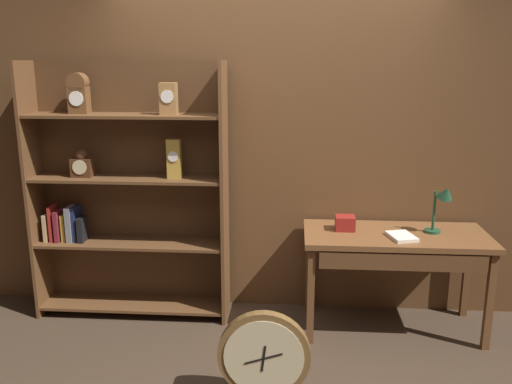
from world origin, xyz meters
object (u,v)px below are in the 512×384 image
Objects in this scene: open_repair_manual at (402,236)px; round_clock_large at (264,358)px; bookshelf at (125,193)px; toolbox_small at (345,223)px; workbench at (396,246)px; desk_lamp at (442,202)px.

open_repair_manual is 0.38× the size of round_clock_large.
bookshelf reaches higher than toolbox_small.
round_clock_large is (-0.92, -0.87, -0.47)m from open_repair_manual.
open_repair_manual is 1.35m from round_clock_large.
workbench is 9.37× the size of toolbox_small.
desk_lamp is 0.39m from open_repair_manual.
workbench is at bearing -11.98° from toolbox_small.
workbench is (2.04, -0.17, -0.31)m from bookshelf.
desk_lamp is at bearing 5.61° from workbench.
toolbox_small is 0.42m from open_repair_manual.
round_clock_large is at bearing -151.49° from open_repair_manual.
toolbox_small reaches higher than round_clock_large.
open_repair_manual is (2.05, -0.26, -0.21)m from bookshelf.
round_clock_large is at bearing -44.77° from bookshelf.
bookshelf is 1.74m from round_clock_large.
bookshelf is at bearing 135.23° from round_clock_large.
open_repair_manual is at bearing -158.58° from desk_lamp.
bookshelf is 2.35m from desk_lamp.
toolbox_small is at bearing -3.25° from bookshelf.
desk_lamp is 1.69× the size of open_repair_manual.
round_clock_large is at bearing -117.63° from toolbox_small.
bookshelf is 2.08m from open_repair_manual.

